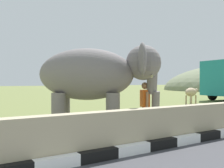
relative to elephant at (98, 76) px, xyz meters
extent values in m
cube|color=white|center=(-2.38, -2.66, -1.76)|extent=(0.90, 0.20, 0.24)
cube|color=black|center=(-1.48, -2.66, -1.76)|extent=(0.90, 0.20, 0.24)
cube|color=white|center=(-0.58, -2.66, -1.76)|extent=(0.90, 0.20, 0.24)
cube|color=black|center=(0.32, -2.66, -1.76)|extent=(0.90, 0.20, 0.24)
cube|color=white|center=(1.22, -2.66, -1.76)|extent=(0.90, 0.20, 0.24)
cube|color=black|center=(2.12, -2.66, -1.76)|extent=(0.90, 0.20, 0.24)
cube|color=tan|center=(-1.38, -2.36, -1.38)|extent=(28.00, 0.36, 1.00)
cylinder|color=slate|center=(0.65, 0.13, -1.21)|extent=(0.44, 0.44, 1.33)
cylinder|color=slate|center=(0.18, -0.64, -1.21)|extent=(0.44, 0.44, 1.33)
cylinder|color=slate|center=(-0.80, 1.02, -1.21)|extent=(0.44, 0.44, 1.33)
cylinder|color=slate|center=(-1.27, 0.26, -1.21)|extent=(0.44, 0.44, 1.33)
ellipsoid|color=slate|center=(-0.31, 0.19, 0.04)|extent=(3.48, 2.99, 1.70)
sphere|color=slate|center=(1.28, -0.79, 0.43)|extent=(1.16, 1.16, 1.16)
ellipsoid|color=#D84C8C|center=(1.53, -0.94, 0.58)|extent=(0.64, 0.73, 0.44)
ellipsoid|color=slate|center=(1.57, -0.05, 0.48)|extent=(0.68, 0.89, 1.00)
ellipsoid|color=slate|center=(0.75, -1.38, 0.48)|extent=(0.68, 0.89, 1.00)
cylinder|color=slate|center=(1.53, -0.94, -0.12)|extent=(0.56, 0.62, 1.00)
cylinder|color=slate|center=(1.62, -1.00, -0.92)|extent=(0.40, 0.43, 0.82)
cone|color=beige|center=(1.62, -0.67, -0.02)|extent=(0.42, 0.55, 0.22)
cone|color=beige|center=(1.33, -1.15, -0.02)|extent=(0.42, 0.55, 0.22)
cylinder|color=navy|center=(1.48, -0.58, -1.47)|extent=(0.15, 0.15, 0.82)
cylinder|color=navy|center=(1.40, -0.77, -1.47)|extent=(0.15, 0.15, 0.82)
cube|color=#D85919|center=(1.44, -0.68, -0.77)|extent=(0.38, 0.46, 0.58)
cylinder|color=#9E7251|center=(1.54, -0.44, -0.80)|extent=(0.14, 0.18, 0.53)
cylinder|color=#9E7251|center=(1.33, -0.92, -0.80)|extent=(0.13, 0.16, 0.53)
sphere|color=#9E7251|center=(1.44, -0.68, -0.34)|extent=(0.23, 0.23, 0.23)
cylinder|color=black|center=(16.07, 7.25, -1.38)|extent=(1.02, 0.38, 1.00)
cylinder|color=tan|center=(11.69, 5.99, -1.55)|extent=(0.12, 0.12, 0.65)
cylinder|color=tan|center=(11.79, 5.64, -1.55)|extent=(0.12, 0.12, 0.65)
cylinder|color=tan|center=(10.82, 5.75, -1.55)|extent=(0.12, 0.12, 0.65)
cylinder|color=tan|center=(10.92, 5.40, -1.55)|extent=(0.12, 0.12, 0.65)
ellipsoid|color=tan|center=(11.31, 5.70, -0.98)|extent=(1.60, 0.97, 0.66)
ellipsoid|color=tan|center=(12.20, 5.94, -0.88)|extent=(0.45, 0.36, 0.32)
camera|label=1|loc=(-4.06, -7.26, -0.21)|focal=40.37mm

